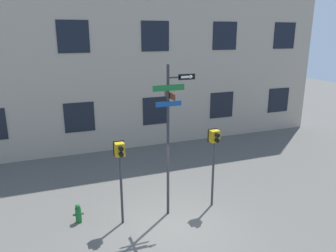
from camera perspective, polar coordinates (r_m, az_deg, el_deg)
The scene contains 6 objects.
ground_plane at distance 10.98m, azimuth 1.08°, elevation -16.97°, with size 60.00×60.00×0.00m, color #595651.
building_facade at distance 16.86m, azimuth -9.27°, elevation 15.16°, with size 24.00×0.63×11.56m.
street_sign_pole at distance 10.40m, azimuth 0.34°, elevation -0.49°, with size 1.41×0.88×5.05m.
pedestrian_signal_left at distance 10.24m, azimuth -8.32°, elevation -6.09°, with size 0.34×0.40×2.77m.
pedestrian_signal_right at distance 11.27m, azimuth 8.04°, elevation -3.67°, with size 0.36×0.40×2.83m.
fire_hydrant at distance 11.38m, azimuth -15.36°, elevation -14.47°, with size 0.35×0.19×0.65m.
Camera 1 is at (-3.44, -8.54, 5.98)m, focal length 35.00 mm.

